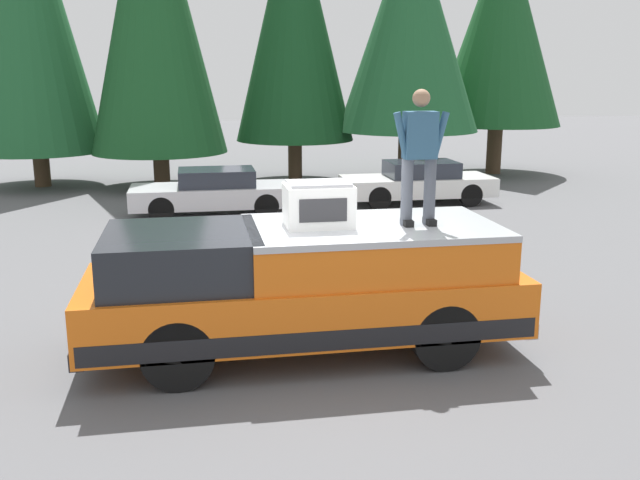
% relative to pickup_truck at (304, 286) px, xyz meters
% --- Properties ---
extents(ground_plane, '(90.00, 90.00, 0.00)m').
position_rel_pickup_truck_xyz_m(ground_plane, '(-0.11, 0.04, -0.87)').
color(ground_plane, '#565659').
extents(pickup_truck, '(2.01, 5.54, 1.65)m').
position_rel_pickup_truck_xyz_m(pickup_truck, '(0.00, 0.00, 0.00)').
color(pickup_truck, orange).
rests_on(pickup_truck, ground).
extents(compressor_unit, '(0.65, 0.84, 0.56)m').
position_rel_pickup_truck_xyz_m(compressor_unit, '(0.03, -0.19, 1.05)').
color(compressor_unit, white).
rests_on(compressor_unit, pickup_truck).
extents(person_on_truck_bed, '(0.29, 0.72, 1.69)m').
position_rel_pickup_truck_xyz_m(person_on_truck_bed, '(-0.12, -1.44, 1.68)').
color(person_on_truck_bed, '#4C515B').
rests_on(person_on_truck_bed, pickup_truck).
extents(parked_car_white, '(1.64, 4.10, 1.16)m').
position_rel_pickup_truck_xyz_m(parked_car_white, '(9.87, -4.74, -0.29)').
color(parked_car_white, white).
rests_on(parked_car_white, ground).
extents(parked_car_silver, '(1.64, 4.10, 1.16)m').
position_rel_pickup_truck_xyz_m(parked_car_silver, '(9.29, 0.84, -0.29)').
color(parked_car_silver, silver).
rests_on(parked_car_silver, ground).
extents(conifer_far_left, '(4.37, 4.37, 8.48)m').
position_rel_pickup_truck_xyz_m(conifer_far_left, '(15.05, -9.24, 4.21)').
color(conifer_far_left, '#4C3826').
rests_on(conifer_far_left, ground).
extents(conifer_left, '(4.50, 4.50, 8.37)m').
position_rel_pickup_truck_xyz_m(conifer_left, '(13.65, -5.55, 4.14)').
color(conifer_left, '#4C3826').
rests_on(conifer_left, ground).
extents(conifer_center_left, '(3.83, 3.83, 9.08)m').
position_rel_pickup_truck_xyz_m(conifer_center_left, '(14.58, -2.01, 4.33)').
color(conifer_center_left, '#4C3826').
rests_on(conifer_center_left, ground).
extents(conifer_center_right, '(4.15, 4.15, 9.95)m').
position_rel_pickup_truck_xyz_m(conifer_center_right, '(14.01, 2.30, 4.64)').
color(conifer_center_right, '#4C3826').
rests_on(conifer_center_right, ground).
extents(conifer_right, '(4.13, 4.13, 10.09)m').
position_rel_pickup_truck_xyz_m(conifer_right, '(14.86, 6.04, 4.71)').
color(conifer_right, '#4C3826').
rests_on(conifer_right, ground).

